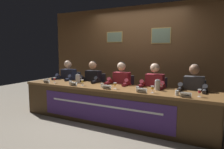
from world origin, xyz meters
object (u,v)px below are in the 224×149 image
Objects in this scene: panelist_left at (92,82)px; juice_glass_far_right at (200,92)px; panelist_far_right at (193,91)px; water_pitcher_left_side at (78,79)px; chair_left at (96,92)px; nameplate_left at (73,84)px; panelist_far_left at (67,80)px; chair_center at (124,95)px; water_cup_left at (70,83)px; panelist_center at (120,85)px; nameplate_center at (107,87)px; juice_glass_far_left at (54,79)px; nameplate_far_left at (46,81)px; chair_far_right at (194,103)px; nameplate_far_right at (186,95)px; water_cup_center at (102,86)px; panelist_right at (153,88)px; chair_right at (156,99)px; water_pitcher_right_side at (158,85)px; water_cup_far_left at (47,80)px; juice_glass_center at (115,85)px; chair_far_left at (72,89)px; water_cup_far_right at (177,93)px; juice_glass_right at (152,88)px; nameplate_right at (142,90)px; water_cup_right at (138,89)px.

panelist_left is 2.50m from juice_glass_far_right.
water_pitcher_left_side is at bearing -172.58° from panelist_far_right.
chair_left is 5.28× the size of nameplate_left.
chair_left is 0.94m from nameplate_left.
panelist_far_left reaches higher than chair_center.
water_cup_left is 0.07× the size of panelist_center.
nameplate_center is at bearing -40.29° from panelist_left.
water_pitcher_left_side reaches higher than chair_left.
juice_glass_far_left is at bearing 177.02° from water_cup_left.
nameplate_far_left is 3.19m from chair_far_right.
panelist_far_left is 3.08m from nameplate_far_right.
panelist_far_right is at bearing -4.99° from chair_left.
nameplate_left is 2.00× the size of water_cup_center.
chair_far_right reaches higher than water_cup_center.
panelist_right is (2.28, 0.00, 0.00)m from panelist_far_left.
nameplate_center is at bearing -155.48° from panelist_far_right.
panelist_left is 1.37× the size of chair_right.
water_pitcher_right_side is at bearing -16.30° from chair_left.
panelist_far_left is 14.39× the size of water_cup_center.
juice_glass_center is (1.82, -0.03, 0.05)m from water_cup_far_left.
chair_far_left is at bearing 165.33° from panelist_left.
water_cup_center is at bearing 2.96° from water_cup_left.
water_cup_far_left is 2.47m from panelist_right.
chair_far_left is 5.28× the size of nameplate_left.
nameplate_far_left is at bearing -170.70° from water_pitcher_right_side.
panelist_far_right is at bearing 18.96° from water_cup_center.
chair_left is at bearing 90.01° from nameplate_left.
chair_far_left is 4.26× the size of water_pitcher_left_side.
juice_glass_center is at bearing -0.90° from water_cup_far_left.
panelist_right is at bearing 44.66° from juice_glass_center.
panelist_right reaches higher than water_cup_far_right.
nameplate_far_left is 1.67m from panelist_center.
juice_glass_right is at bearing 2.20° from nameplate_far_left.
water_cup_right is at bearing 136.30° from nameplate_right.
nameplate_far_left is 0.18× the size of chair_center.
chair_far_left is 2.28m from chair_right.
panelist_center is 1.01m from nameplate_right.
chair_left is (0.76, 0.20, -0.28)m from panelist_far_left.
water_pitcher_right_side is (2.44, -0.29, 0.12)m from panelist_far_left.
juice_glass_right is at bearing 2.79° from nameplate_left.
chair_left reaches higher than juice_glass_right.
juice_glass_center and juice_glass_right have the same top height.
water_cup_right is (1.39, 0.12, -0.00)m from nameplate_left.
panelist_center is at bearing 180.00° from panelist_right.
water_pitcher_left_side reaches higher than water_cup_left.
nameplate_far_left is 2.86m from water_cup_far_right.
juice_glass_right is at bearing -1.41° from juice_glass_center.
chair_far_left is 10.54× the size of water_cup_far_right.
nameplate_center is (0.80, -0.68, 0.07)m from panelist_left.
water_pitcher_right_side reaches higher than juice_glass_far_right.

